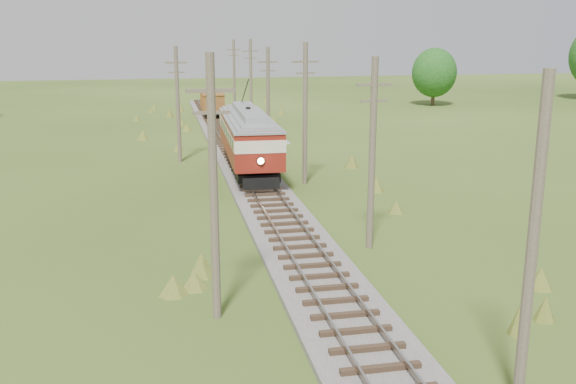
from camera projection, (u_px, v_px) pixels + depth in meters
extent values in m
cube|color=#605B54|center=(250.00, 174.00, 43.95)|extent=(3.60, 96.00, 0.25)
cube|color=#726659|center=(239.00, 169.00, 43.73)|extent=(0.08, 96.00, 0.17)
cube|color=#726659|center=(260.00, 169.00, 44.00)|extent=(0.08, 96.00, 0.17)
cube|color=#2D2116|center=(250.00, 171.00, 43.90)|extent=(2.40, 96.00, 0.16)
cube|color=black|center=(249.00, 160.00, 43.96)|extent=(2.91, 11.98, 0.49)
cube|color=maroon|center=(249.00, 145.00, 43.70)|extent=(3.39, 13.02, 1.19)
cube|color=beige|center=(248.00, 131.00, 43.46)|extent=(3.43, 13.09, 0.75)
cube|color=black|center=(248.00, 131.00, 43.46)|extent=(3.44, 12.51, 0.59)
cube|color=maroon|center=(248.00, 123.00, 43.33)|extent=(3.39, 13.02, 0.32)
cube|color=gray|center=(248.00, 117.00, 43.25)|extent=(3.46, 13.15, 0.41)
cube|color=gray|center=(248.00, 112.00, 43.16)|extent=(1.64, 9.74, 0.43)
sphere|color=#FFF2BF|center=(261.00, 161.00, 37.40)|extent=(0.39, 0.39, 0.39)
cylinder|color=black|center=(245.00, 91.00, 44.72)|extent=(0.21, 5.02, 2.08)
cylinder|color=black|center=(244.00, 177.00, 39.16)|extent=(0.15, 0.87, 0.86)
cylinder|color=black|center=(271.00, 176.00, 39.42)|extent=(0.15, 0.87, 0.86)
cylinder|color=black|center=(231.00, 149.00, 48.53)|extent=(0.15, 0.87, 0.86)
cylinder|color=black|center=(253.00, 148.00, 48.79)|extent=(0.15, 0.87, 0.86)
cube|color=black|center=(212.00, 111.00, 72.81)|extent=(2.00, 6.48, 0.45)
cube|color=brown|center=(212.00, 101.00, 72.54)|extent=(2.48, 7.20, 1.79)
cube|color=brown|center=(212.00, 93.00, 72.31)|extent=(2.53, 7.35, 0.11)
cylinder|color=black|center=(207.00, 113.00, 70.64)|extent=(0.12, 0.72, 0.72)
cylinder|color=black|center=(220.00, 113.00, 70.87)|extent=(0.12, 0.72, 0.72)
cylinder|color=black|center=(206.00, 108.00, 74.74)|extent=(0.12, 0.72, 0.72)
cylinder|color=black|center=(217.00, 108.00, 74.97)|extent=(0.12, 0.72, 0.72)
cone|color=gray|center=(273.00, 136.00, 57.42)|extent=(2.77, 2.77, 1.04)
cone|color=gray|center=(282.00, 140.00, 56.78)|extent=(1.56, 1.56, 0.61)
cylinder|color=brown|center=(532.00, 248.00, 15.91)|extent=(0.30, 0.30, 8.80)
cylinder|color=brown|center=(372.00, 155.00, 28.34)|extent=(0.30, 0.30, 8.60)
cube|color=brown|center=(374.00, 85.00, 27.59)|extent=(1.60, 0.12, 0.12)
cube|color=brown|center=(374.00, 101.00, 27.76)|extent=(1.20, 0.10, 0.10)
cylinder|color=brown|center=(305.00, 115.00, 40.64)|extent=(0.30, 0.30, 9.00)
cube|color=brown|center=(305.00, 62.00, 39.84)|extent=(1.60, 0.12, 0.12)
cube|color=brown|center=(305.00, 73.00, 40.01)|extent=(1.20, 0.10, 0.10)
cylinder|color=brown|center=(268.00, 99.00, 53.04)|extent=(0.30, 0.30, 8.40)
cube|color=brown|center=(268.00, 62.00, 52.31)|extent=(1.60, 0.12, 0.12)
cube|color=brown|center=(268.00, 71.00, 52.48)|extent=(1.20, 0.10, 0.10)
cylinder|color=brown|center=(251.00, 84.00, 65.42)|extent=(0.30, 0.30, 8.90)
cube|color=brown|center=(250.00, 51.00, 64.63)|extent=(1.60, 0.12, 0.12)
cube|color=brown|center=(251.00, 58.00, 64.80)|extent=(1.20, 0.10, 0.10)
cylinder|color=brown|center=(234.00, 76.00, 77.77)|extent=(0.30, 0.30, 8.70)
cube|color=brown|center=(234.00, 50.00, 77.01)|extent=(1.60, 0.12, 0.12)
cube|color=brown|center=(234.00, 56.00, 77.18)|extent=(1.20, 0.10, 0.10)
cylinder|color=brown|center=(214.00, 191.00, 21.16)|extent=(0.30, 0.30, 9.00)
cube|color=brown|center=(211.00, 91.00, 20.36)|extent=(1.60, 0.12, 0.12)
cube|color=brown|center=(211.00, 113.00, 20.53)|extent=(1.20, 0.10, 0.10)
cylinder|color=brown|center=(178.00, 105.00, 47.79)|extent=(0.30, 0.30, 8.60)
cube|color=brown|center=(176.00, 63.00, 47.04)|extent=(1.60, 0.12, 0.12)
cube|color=brown|center=(177.00, 72.00, 47.21)|extent=(1.20, 0.10, 0.10)
cylinder|color=#38281C|center=(433.00, 96.00, 85.51)|extent=(0.50, 0.50, 2.52)
ellipsoid|color=#164615|center=(434.00, 73.00, 84.76)|extent=(5.88, 5.88, 6.47)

